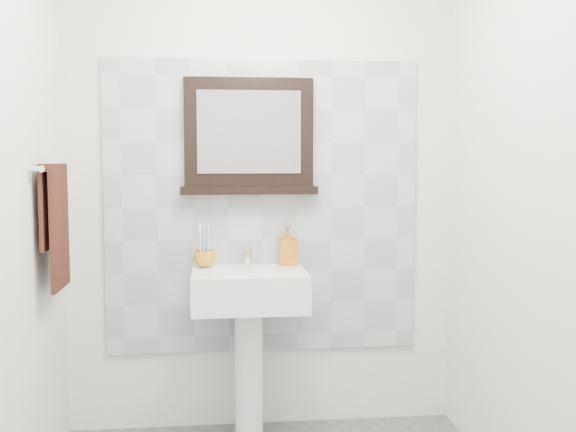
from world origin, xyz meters
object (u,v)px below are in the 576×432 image
object	(u,v)px
soap_dispenser	(287,246)
toothbrush_cup	(204,259)
hand_towel	(55,216)
framed_mirror	(249,139)
pedestal_sink	(249,307)

from	to	relation	value
soap_dispenser	toothbrush_cup	bearing A→B (deg)	177.05
toothbrush_cup	hand_towel	xyz separation A→B (m)	(-0.64, -0.32, 0.25)
soap_dispenser	framed_mirror	bearing A→B (deg)	158.81
hand_towel	framed_mirror	bearing A→B (deg)	24.53
soap_dispenser	hand_towel	size ratio (longest dim) A/B	0.36
pedestal_sink	soap_dispenser	xyz separation A→B (m)	(0.20, 0.14, 0.28)
toothbrush_cup	hand_towel	bearing A→B (deg)	-153.38
framed_mirror	hand_towel	size ratio (longest dim) A/B	1.25
toothbrush_cup	hand_towel	world-z (taller)	hand_towel
pedestal_sink	toothbrush_cup	size ratio (longest dim) A/B	9.01
toothbrush_cup	soap_dispenser	size ratio (longest dim) A/B	0.54
soap_dispenser	framed_mirror	distance (m)	0.57
toothbrush_cup	soap_dispenser	distance (m)	0.42
framed_mirror	soap_dispenser	bearing A→B (deg)	-14.51
pedestal_sink	hand_towel	distance (m)	1.00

